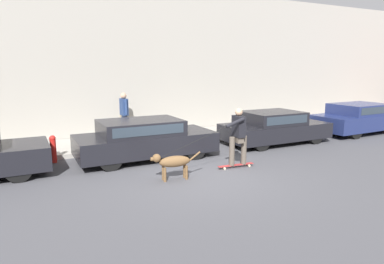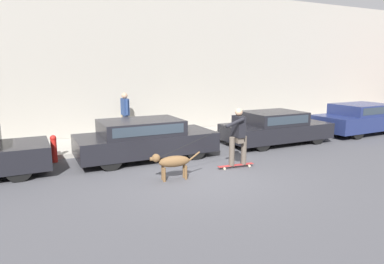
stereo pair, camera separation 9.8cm
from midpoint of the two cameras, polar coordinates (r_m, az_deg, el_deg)
ground_plane at (r=8.93m, az=1.86°, el=-7.06°), size 36.00×36.00×0.00m
back_wall at (r=13.87m, az=-9.41°, el=11.35°), size 32.00×0.30×5.83m
sidewalk_curb at (r=12.82m, az=-7.26°, el=-1.34°), size 30.00×2.44×0.14m
parked_car_1 at (r=10.39m, az=-7.58°, el=-1.16°), size 4.13×1.78×1.19m
parked_car_2 at (r=12.80m, az=13.93°, el=0.70°), size 3.91×1.80×1.17m
parked_car_3 at (r=16.11m, az=26.68°, el=2.02°), size 4.45×1.93×1.24m
dog at (r=8.39m, az=-2.99°, el=-5.01°), size 1.27×0.37×0.69m
skateboarder at (r=9.37m, az=7.94°, el=-0.41°), size 2.91×0.61×1.65m
pedestrian_with_bag at (r=13.01m, az=-10.89°, el=3.17°), size 0.23×0.71×1.67m
fire_hydrant at (r=10.70m, az=-21.80°, el=-2.50°), size 0.18×0.18×0.81m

